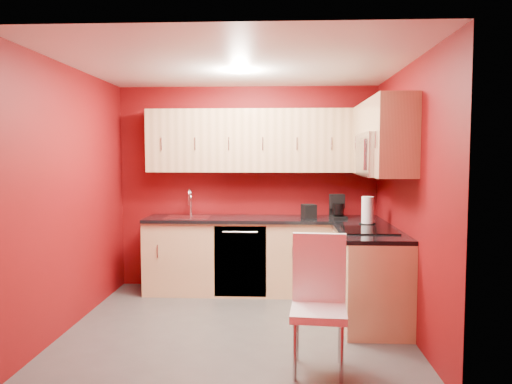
# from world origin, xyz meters

# --- Properties ---
(floor) EXTENTS (3.20, 3.20, 0.00)m
(floor) POSITION_xyz_m (0.00, 0.00, 0.00)
(floor) COLOR #474542
(floor) RESTS_ON ground
(ceiling) EXTENTS (3.20, 3.20, 0.00)m
(ceiling) POSITION_xyz_m (0.00, 0.00, 2.50)
(ceiling) COLOR white
(ceiling) RESTS_ON wall_back
(wall_back) EXTENTS (3.20, 0.00, 3.20)m
(wall_back) POSITION_xyz_m (0.00, 1.50, 1.25)
(wall_back) COLOR maroon
(wall_back) RESTS_ON floor
(wall_front) EXTENTS (3.20, 0.00, 3.20)m
(wall_front) POSITION_xyz_m (0.00, -1.50, 1.25)
(wall_front) COLOR maroon
(wall_front) RESTS_ON floor
(wall_left) EXTENTS (0.00, 3.00, 3.00)m
(wall_left) POSITION_xyz_m (-1.60, 0.00, 1.25)
(wall_left) COLOR maroon
(wall_left) RESTS_ON floor
(wall_right) EXTENTS (0.00, 3.00, 3.00)m
(wall_right) POSITION_xyz_m (1.60, 0.00, 1.25)
(wall_right) COLOR maroon
(wall_right) RESTS_ON floor
(base_cabinets_back) EXTENTS (2.80, 0.60, 0.87)m
(base_cabinets_back) POSITION_xyz_m (0.20, 1.20, 0.43)
(base_cabinets_back) COLOR #E3BB82
(base_cabinets_back) RESTS_ON floor
(base_cabinets_right) EXTENTS (0.60, 1.30, 0.87)m
(base_cabinets_right) POSITION_xyz_m (1.30, 0.25, 0.43)
(base_cabinets_right) COLOR #E3BB82
(base_cabinets_right) RESTS_ON floor
(countertop_back) EXTENTS (2.80, 0.63, 0.04)m
(countertop_back) POSITION_xyz_m (0.20, 1.19, 0.89)
(countertop_back) COLOR black
(countertop_back) RESTS_ON base_cabinets_back
(countertop_right) EXTENTS (0.63, 1.27, 0.04)m
(countertop_right) POSITION_xyz_m (1.29, 0.23, 0.89)
(countertop_right) COLOR black
(countertop_right) RESTS_ON base_cabinets_right
(upper_cabinets_back) EXTENTS (2.80, 0.35, 0.75)m
(upper_cabinets_back) POSITION_xyz_m (0.20, 1.32, 1.83)
(upper_cabinets_back) COLOR tan
(upper_cabinets_back) RESTS_ON wall_back
(upper_cabinets_right) EXTENTS (0.35, 1.55, 0.75)m
(upper_cabinets_right) POSITION_xyz_m (1.42, 0.44, 1.89)
(upper_cabinets_right) COLOR tan
(upper_cabinets_right) RESTS_ON wall_right
(microwave) EXTENTS (0.42, 0.76, 0.42)m
(microwave) POSITION_xyz_m (1.39, 0.20, 1.66)
(microwave) COLOR silver
(microwave) RESTS_ON upper_cabinets_right
(cooktop) EXTENTS (0.50, 0.55, 0.01)m
(cooktop) POSITION_xyz_m (1.28, 0.20, 0.92)
(cooktop) COLOR black
(cooktop) RESTS_ON countertop_right
(sink) EXTENTS (0.52, 0.42, 0.35)m
(sink) POSITION_xyz_m (-0.70, 1.20, 0.94)
(sink) COLOR silver
(sink) RESTS_ON countertop_back
(dishwasher_front) EXTENTS (0.60, 0.02, 0.82)m
(dishwasher_front) POSITION_xyz_m (-0.05, 0.91, 0.43)
(dishwasher_front) COLOR black
(dishwasher_front) RESTS_ON base_cabinets_back
(downlight) EXTENTS (0.20, 0.20, 0.01)m
(downlight) POSITION_xyz_m (0.00, 0.30, 2.48)
(downlight) COLOR white
(downlight) RESTS_ON ceiling
(coffee_maker) EXTENTS (0.21, 0.25, 0.28)m
(coffee_maker) POSITION_xyz_m (1.09, 1.15, 1.05)
(coffee_maker) COLOR black
(coffee_maker) RESTS_ON countertop_back
(napkin_holder) EXTENTS (0.19, 0.19, 0.16)m
(napkin_holder) POSITION_xyz_m (0.75, 1.19, 0.99)
(napkin_holder) COLOR black
(napkin_holder) RESTS_ON countertop_back
(paper_towel) EXTENTS (0.19, 0.19, 0.30)m
(paper_towel) POSITION_xyz_m (1.35, 0.67, 1.06)
(paper_towel) COLOR silver
(paper_towel) RESTS_ON countertop_right
(dining_chair) EXTENTS (0.45, 0.47, 1.04)m
(dining_chair) POSITION_xyz_m (0.70, -0.99, 0.52)
(dining_chair) COLOR white
(dining_chair) RESTS_ON floor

